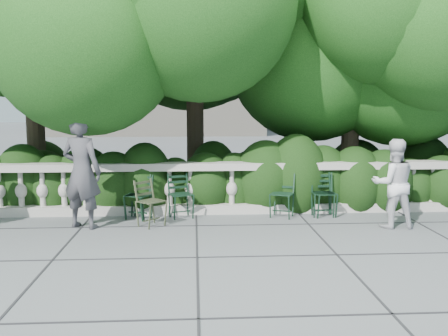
{
  "coord_description": "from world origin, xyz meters",
  "views": [
    {
      "loc": [
        -0.53,
        -7.78,
        2.18
      ],
      "look_at": [
        0.0,
        1.0,
        1.0
      ],
      "focal_mm": 40.0,
      "sensor_mm": 36.0,
      "label": 1
    }
  ],
  "objects": [
    {
      "name": "person_woman_grey",
      "position": [
        -2.46,
        0.8,
        0.98
      ],
      "size": [
        0.84,
        0.69,
        1.97
      ],
      "primitive_type": "imported",
      "rotation": [
        0.0,
        0.0,
        2.78
      ],
      "color": "#3E3D42",
      "rests_on": "ground"
    },
    {
      "name": "chair_c",
      "position": [
        -0.73,
        1.3,
        0.0
      ],
      "size": [
        0.58,
        0.6,
        0.84
      ],
      "primitive_type": null,
      "rotation": [
        0.0,
        0.0,
        0.34
      ],
      "color": "black",
      "rests_on": "ground"
    },
    {
      "name": "chair_weathered",
      "position": [
        -1.18,
        0.72,
        0.0
      ],
      "size": [
        0.65,
        0.65,
        0.84
      ],
      "primitive_type": null,
      "rotation": [
        0.0,
        0.0,
        0.78
      ],
      "color": "black",
      "rests_on": "ground"
    },
    {
      "name": "shrub_hedge",
      "position": [
        0.0,
        3.0,
        0.0
      ],
      "size": [
        15.0,
        2.6,
        1.7
      ],
      "primitive_type": null,
      "color": "black",
      "rests_on": "ground"
    },
    {
      "name": "chair_d",
      "position": [
        1.9,
        1.27,
        0.0
      ],
      "size": [
        0.49,
        0.52,
        0.84
      ],
      "primitive_type": null,
      "rotation": [
        0.0,
        0.0,
        -0.11
      ],
      "color": "black",
      "rests_on": "ground"
    },
    {
      "name": "chair_b",
      "position": [
        -1.63,
        1.28,
        0.0
      ],
      "size": [
        0.56,
        0.58,
        0.84
      ],
      "primitive_type": null,
      "rotation": [
        0.0,
        0.0,
        -0.28
      ],
      "color": "black",
      "rests_on": "ground"
    },
    {
      "name": "chair_f",
      "position": [
        1.95,
        1.24,
        0.0
      ],
      "size": [
        0.5,
        0.54,
        0.84
      ],
      "primitive_type": null,
      "rotation": [
        0.0,
        0.0,
        0.14
      ],
      "color": "black",
      "rests_on": "ground"
    },
    {
      "name": "ground",
      "position": [
        0.0,
        0.0,
        0.0
      ],
      "size": [
        90.0,
        90.0,
        0.0
      ],
      "primitive_type": "plane",
      "color": "#515559",
      "rests_on": "ground"
    },
    {
      "name": "tree_canopy",
      "position": [
        0.69,
        3.19,
        3.96
      ],
      "size": [
        15.04,
        6.52,
        6.78
      ],
      "color": "#3F3023",
      "rests_on": "ground"
    },
    {
      "name": "chair_e",
      "position": [
        1.06,
        1.24,
        0.0
      ],
      "size": [
        0.6,
        0.62,
        0.84
      ],
      "primitive_type": null,
      "rotation": [
        0.0,
        0.0,
        -0.42
      ],
      "color": "black",
      "rests_on": "ground"
    },
    {
      "name": "chair_a",
      "position": [
        -1.64,
        1.26,
        0.0
      ],
      "size": [
        0.61,
        0.63,
        0.84
      ],
      "primitive_type": null,
      "rotation": [
        0.0,
        0.0,
        -0.49
      ],
      "color": "black",
      "rests_on": "ground"
    },
    {
      "name": "balustrade",
      "position": [
        0.0,
        1.8,
        0.49
      ],
      "size": [
        12.0,
        0.44,
        1.0
      ],
      "color": "#9E998E",
      "rests_on": "ground"
    },
    {
      "name": "person_casual_man",
      "position": [
        2.91,
        0.52,
        0.77
      ],
      "size": [
        0.78,
        0.63,
        1.54
      ],
      "primitive_type": "imported",
      "rotation": [
        0.0,
        0.0,
        3.08
      ],
      "color": "silver",
      "rests_on": "ground"
    }
  ]
}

